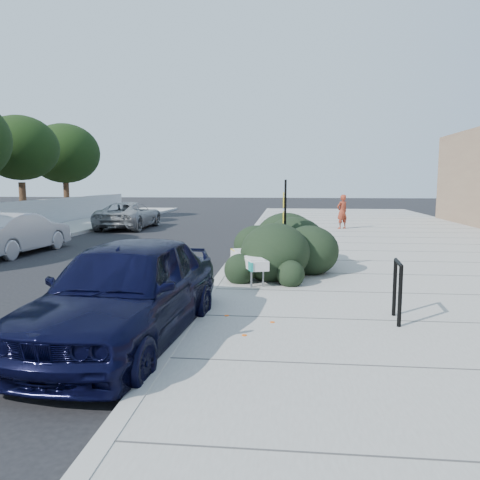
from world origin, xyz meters
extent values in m
plane|color=black|center=(0.00, 0.00, 0.00)|extent=(120.00, 120.00, 0.00)
cube|color=gray|center=(5.60, 5.00, 0.07)|extent=(11.20, 50.00, 0.15)
cube|color=#9E9E99|center=(0.00, 5.00, 0.08)|extent=(0.22, 50.00, 0.17)
cube|color=#9E9E99|center=(-8.00, 5.00, 0.08)|extent=(0.22, 50.00, 0.17)
cylinder|color=#332114|center=(-12.50, 14.00, 1.20)|extent=(0.36, 0.36, 2.40)
ellipsoid|color=black|center=(-12.50, 14.00, 4.20)|extent=(4.00, 4.00, 3.40)
cylinder|color=#332114|center=(-12.50, 19.00, 1.20)|extent=(0.36, 0.36, 2.40)
ellipsoid|color=black|center=(-12.50, 19.00, 4.20)|extent=(4.40, 4.40, 3.74)
cylinder|color=gray|center=(0.85, 0.23, 0.34)|extent=(0.05, 0.05, 0.38)
cylinder|color=gray|center=(1.11, 0.32, 0.34)|extent=(0.05, 0.05, 0.38)
cylinder|color=gray|center=(0.34, 1.68, 0.34)|extent=(0.05, 0.05, 0.38)
cylinder|color=gray|center=(0.59, 1.77, 0.34)|extent=(0.05, 0.05, 0.38)
cylinder|color=gray|center=(0.60, 0.95, 0.50)|extent=(0.55, 1.46, 0.03)
cylinder|color=gray|center=(0.85, 1.05, 0.50)|extent=(0.55, 1.46, 0.03)
cube|color=#B2B2B2|center=(0.72, 1.00, 0.64)|extent=(1.06, 2.03, 0.21)
cube|color=yellow|center=(0.46, 1.75, 0.75)|extent=(0.52, 0.52, 0.02)
cube|color=teal|center=(0.85, 0.08, 0.64)|extent=(0.12, 0.23, 0.19)
cylinder|color=black|center=(3.42, -2.32, 0.64)|extent=(0.07, 0.07, 0.98)
cylinder|color=black|center=(3.48, -1.68, 0.64)|extent=(0.07, 0.07, 0.98)
cylinder|color=black|center=(3.45, -2.00, 1.13)|extent=(0.12, 0.64, 0.07)
cube|color=black|center=(1.57, 1.80, 1.32)|extent=(0.05, 0.05, 2.35)
cube|color=yellow|center=(1.52, 1.80, 2.00)|extent=(0.02, 0.27, 0.38)
cube|color=yellow|center=(1.52, 1.80, 1.58)|extent=(0.02, 0.25, 0.29)
ellipsoid|color=black|center=(1.50, 2.50, 0.94)|extent=(2.69, 4.46, 1.57)
imported|color=black|center=(-0.80, -3.06, 0.81)|extent=(2.28, 4.91, 1.63)
imported|color=#9B9A9F|center=(-7.50, 5.14, 0.71)|extent=(1.82, 4.41, 1.42)
imported|color=gray|center=(-6.60, 13.85, 0.69)|extent=(2.34, 5.00, 1.38)
imported|color=maroon|center=(4.27, 13.33, 0.98)|extent=(0.72, 0.68, 1.66)
camera|label=1|loc=(1.62, -9.79, 2.47)|focal=35.00mm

